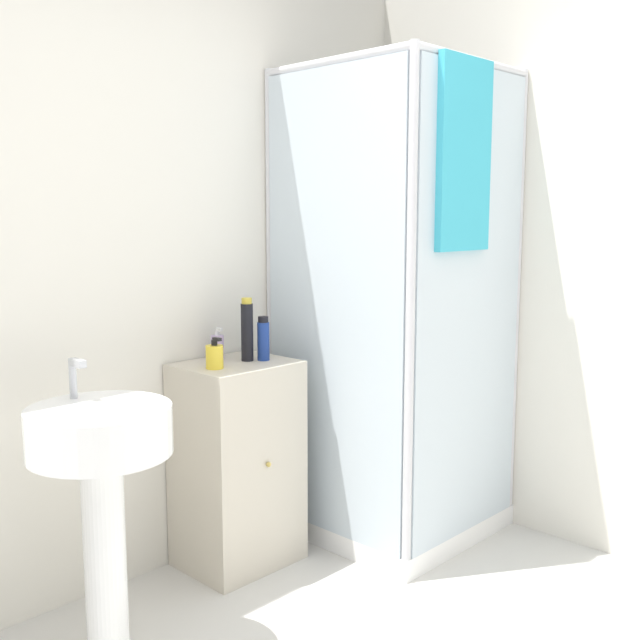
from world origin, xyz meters
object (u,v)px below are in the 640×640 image
(soap_dispenser, at_px, (215,356))
(lotion_bottle_white, at_px, (218,347))
(shampoo_bottle_blue, at_px, (263,339))
(sink, at_px, (101,469))
(shampoo_bottle_tall_black, at_px, (247,330))

(soap_dispenser, height_order, lotion_bottle_white, lotion_bottle_white)
(soap_dispenser, bearing_deg, shampoo_bottle_blue, -2.75)
(sink, height_order, shampoo_bottle_blue, shampoo_bottle_blue)
(shampoo_bottle_blue, height_order, lotion_bottle_white, shampoo_bottle_blue)
(sink, xyz_separation_m, shampoo_bottle_tall_black, (0.81, 0.26, 0.32))
(sink, distance_m, shampoo_bottle_tall_black, 0.91)
(sink, bearing_deg, shampoo_bottle_tall_black, 17.48)
(shampoo_bottle_blue, xyz_separation_m, lotion_bottle_white, (-0.12, 0.14, -0.03))
(sink, relative_size, soap_dispenser, 7.99)
(soap_dispenser, bearing_deg, shampoo_bottle_tall_black, 8.14)
(sink, height_order, lotion_bottle_white, sink)
(lotion_bottle_white, bearing_deg, shampoo_bottle_tall_black, -54.92)
(sink, relative_size, lotion_bottle_white, 7.37)
(shampoo_bottle_tall_black, bearing_deg, sink, -162.52)
(sink, distance_m, soap_dispenser, 0.71)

